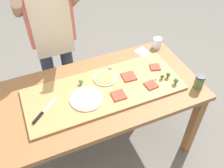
{
  "coord_description": "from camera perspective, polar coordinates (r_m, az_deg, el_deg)",
  "views": [
    {
      "loc": [
        -0.45,
        -1.3,
        2.19
      ],
      "look_at": [
        0.09,
        -0.03,
        0.85
      ],
      "focal_mm": 39.81,
      "sensor_mm": 36.0,
      "label": 1
    }
  ],
  "objects": [
    {
      "name": "cutting_board",
      "position": [
        1.96,
        -1.82,
        -1.29
      ],
      "size": [
        1.24,
        0.5,
        0.02
      ],
      "primitive_type": "cube",
      "color": "#B27F47",
      "rests_on": "prep_table"
    },
    {
      "name": "broccoli_floret_back_left",
      "position": [
        2.03,
        14.48,
        0.74
      ],
      "size": [
        0.04,
        0.04,
        0.05
      ],
      "color": "#487A23",
      "rests_on": "cutting_board"
    },
    {
      "name": "chefs_knife",
      "position": [
        1.84,
        -15.81,
        -6.53
      ],
      "size": [
        0.22,
        0.2,
        0.02
      ],
      "color": "#B7BABF",
      "rests_on": "cutting_board"
    },
    {
      "name": "pizza_whole_white_garlic",
      "position": [
        1.88,
        -5.85,
        -3.31
      ],
      "size": [
        0.26,
        0.26,
        0.02
      ],
      "color": "beige",
      "rests_on": "cutting_board"
    },
    {
      "name": "broccoli_floret_front_left",
      "position": [
        2.07,
        12.8,
        2.12
      ],
      "size": [
        0.04,
        0.04,
        0.05
      ],
      "color": "#3F7220",
      "rests_on": "cutting_board"
    },
    {
      "name": "ground_plane",
      "position": [
        2.59,
        -2.2,
        -13.83
      ],
      "size": [
        8.0,
        8.0,
        0.0
      ],
      "primitive_type": "plane",
      "color": "#6B665B"
    },
    {
      "name": "cheese_crumble_a",
      "position": [
        2.12,
        -0.35,
        3.82
      ],
      "size": [
        0.03,
        0.03,
        0.02
      ],
      "primitive_type": "cube",
      "rotation": [
        0.0,
        0.0,
        0.35
      ],
      "color": "silver",
      "rests_on": "cutting_board"
    },
    {
      "name": "pizza_slice_center",
      "position": [
        2.16,
        9.84,
        3.87
      ],
      "size": [
        0.1,
        0.1,
        0.01
      ],
      "primitive_type": "cube",
      "rotation": [
        0.0,
        0.0,
        -0.29
      ],
      "color": "#BC3D28",
      "rests_on": "cutting_board"
    },
    {
      "name": "cheese_crumble_c",
      "position": [
        1.99,
        -15.97,
        -1.64
      ],
      "size": [
        0.02,
        0.02,
        0.01
      ],
      "primitive_type": "cube",
      "rotation": [
        0.0,
        0.0,
        1.1
      ],
      "color": "silver",
      "rests_on": "cutting_board"
    },
    {
      "name": "broccoli_floret_center_left",
      "position": [
        1.98,
        -7.14,
        0.56
      ],
      "size": [
        0.03,
        0.03,
        0.04
      ],
      "color": "#487A23",
      "rests_on": "cutting_board"
    },
    {
      "name": "pizza_whole_pesto_green",
      "position": [
        2.03,
        -1.57,
        1.4
      ],
      "size": [
        0.19,
        0.19,
        0.02
      ],
      "color": "beige",
      "rests_on": "cutting_board"
    },
    {
      "name": "cheese_crumble_b",
      "position": [
        2.05,
        10.07,
        1.22
      ],
      "size": [
        0.02,
        0.02,
        0.01
      ],
      "primitive_type": "cube",
      "rotation": [
        0.0,
        0.0,
        0.87
      ],
      "color": "white",
      "rests_on": "cutting_board"
    },
    {
      "name": "pizza_slice_near_left",
      "position": [
        2.05,
        3.92,
        1.74
      ],
      "size": [
        0.12,
        0.12,
        0.01
      ],
      "primitive_type": "cube",
      "rotation": [
        0.0,
        0.0,
        -0.07
      ],
      "color": "#BC3D28",
      "rests_on": "cutting_board"
    },
    {
      "name": "pizza_slice_far_left",
      "position": [
        1.89,
        1.51,
        -2.59
      ],
      "size": [
        0.1,
        0.1,
        0.01
      ],
      "primitive_type": "cube",
      "rotation": [
        0.0,
        0.0,
        -0.02
      ],
      "color": "#BC3D28",
      "rests_on": "cutting_board"
    },
    {
      "name": "prep_table",
      "position": [
        2.04,
        -2.71,
        -3.56
      ],
      "size": [
        1.61,
        0.83,
        0.79
      ],
      "color": "brown",
      "rests_on": "ground"
    },
    {
      "name": "recipe_note",
      "position": [
        2.35,
        7.22,
        7.21
      ],
      "size": [
        0.14,
        0.17,
        0.0
      ],
      "primitive_type": "cube",
      "rotation": [
        0.0,
        0.0,
        0.23
      ],
      "color": "white",
      "rests_on": "prep_table"
    },
    {
      "name": "pizza_slice_far_right",
      "position": [
        1.99,
        8.96,
        -0.2
      ],
      "size": [
        0.1,
        0.1,
        0.01
      ],
      "primitive_type": "cube",
      "rotation": [
        0.0,
        0.0,
        0.08
      ],
      "color": "#BC3D28",
      "rests_on": "cutting_board"
    },
    {
      "name": "flour_cup",
      "position": [
        2.42,
        10.31,
        9.16
      ],
      "size": [
        0.08,
        0.08,
        0.1
      ],
      "color": "white",
      "rests_on": "prep_table"
    },
    {
      "name": "cook_center",
      "position": [
        2.33,
        -13.82,
        11.96
      ],
      "size": [
        0.54,
        0.39,
        1.67
      ],
      "color": "#333847",
      "rests_on": "ground"
    },
    {
      "name": "broccoli_floret_back_mid",
      "position": [
        2.05,
        11.44,
        1.68
      ],
      "size": [
        0.03,
        0.03,
        0.04
      ],
      "color": "#366618",
      "rests_on": "cutting_board"
    },
    {
      "name": "sauce_jar",
      "position": [
        2.07,
        19.41,
        0.53
      ],
      "size": [
        0.08,
        0.08,
        0.12
      ],
      "color": "#517033",
      "rests_on": "prep_table"
    }
  ]
}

